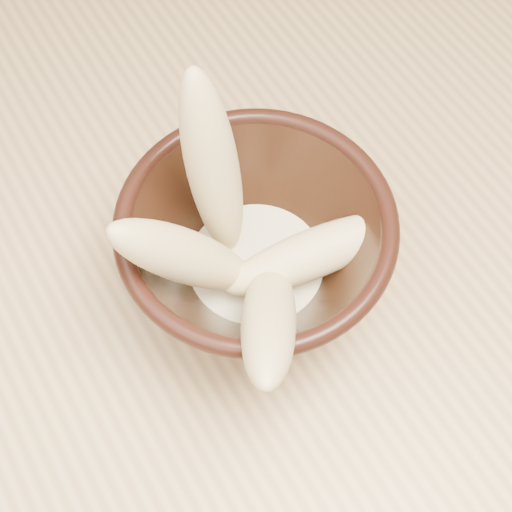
{
  "coord_description": "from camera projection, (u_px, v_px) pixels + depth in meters",
  "views": [
    {
      "loc": [
        -0.31,
        -0.37,
        1.25
      ],
      "look_at": [
        -0.19,
        -0.16,
        0.8
      ],
      "focal_mm": 50.0,
      "sensor_mm": 36.0,
      "label": 1
    }
  ],
  "objects": [
    {
      "name": "table",
      "position": [
        334.0,
        114.0,
        0.73
      ],
      "size": [
        1.2,
        0.8,
        0.75
      ],
      "color": "tan",
      "rests_on": "ground"
    },
    {
      "name": "bowl",
      "position": [
        256.0,
        250.0,
        0.5
      ],
      "size": [
        0.19,
        0.19,
        0.1
      ],
      "rotation": [
        0.0,
        0.0,
        -0.03
      ],
      "color": "black",
      "rests_on": "table"
    },
    {
      "name": "milk_puddle",
      "position": [
        256.0,
        267.0,
        0.52
      ],
      "size": [
        0.11,
        0.11,
        0.01
      ],
      "primitive_type": "cylinder",
      "color": "beige",
      "rests_on": "bowl"
    },
    {
      "name": "banana_upright",
      "position": [
        213.0,
        169.0,
        0.46
      ],
      "size": [
        0.04,
        0.07,
        0.17
      ],
      "primitive_type": "ellipsoid",
      "rotation": [
        0.21,
        0.0,
        3.11
      ],
      "color": "#EDCD8C",
      "rests_on": "bowl"
    },
    {
      "name": "banana_left",
      "position": [
        187.0,
        257.0,
        0.46
      ],
      "size": [
        0.11,
        0.06,
        0.14
      ],
      "primitive_type": "ellipsoid",
      "rotation": [
        0.61,
        0.0,
        -1.76
      ],
      "color": "#EDCD8C",
      "rests_on": "bowl"
    },
    {
      "name": "banana_across",
      "position": [
        313.0,
        254.0,
        0.49
      ],
      "size": [
        0.14,
        0.06,
        0.05
      ],
      "primitive_type": "ellipsoid",
      "rotation": [
        1.45,
        0.0,
        1.39
      ],
      "color": "#EDCD8C",
      "rests_on": "bowl"
    },
    {
      "name": "banana_front",
      "position": [
        269.0,
        318.0,
        0.45
      ],
      "size": [
        0.11,
        0.14,
        0.12
      ],
      "primitive_type": "ellipsoid",
      "rotation": [
        0.92,
        0.0,
        -0.59
      ],
      "color": "#EDCD8C",
      "rests_on": "bowl"
    }
  ]
}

